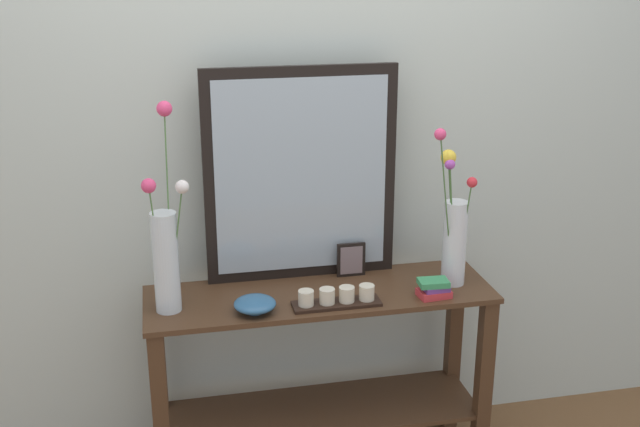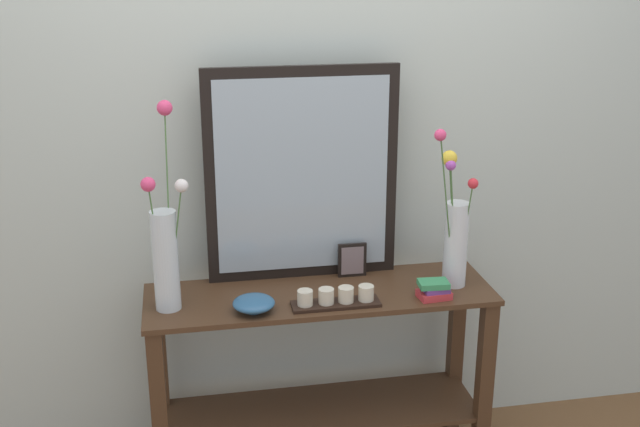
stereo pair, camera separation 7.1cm
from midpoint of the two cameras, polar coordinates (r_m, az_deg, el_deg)
wall_back at (r=3.03m, az=-1.94°, el=6.67°), size 6.40×0.08×2.70m
console_table at (r=3.05m, az=-0.68°, el=-10.63°), size 1.29×0.40×0.78m
mirror_leaning at (r=2.93m, az=-2.09°, el=2.79°), size 0.73×0.03×0.81m
tall_vase_left at (r=2.76m, az=-11.88°, el=-2.68°), size 0.16×0.16×0.73m
vase_right at (r=2.95m, az=9.04°, el=-1.42°), size 0.19×0.17×0.63m
candle_tray at (r=2.81m, az=0.48°, el=-6.17°), size 0.32×0.09×0.07m
picture_frame_small at (r=3.03m, az=1.60°, el=-3.38°), size 0.11×0.01×0.14m
decorative_bowl at (r=2.77m, az=-5.50°, el=-6.58°), size 0.15×0.15×0.06m
book_stack at (r=2.90m, az=7.60°, el=-5.43°), size 0.12×0.09×0.07m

